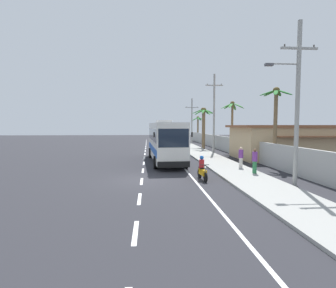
% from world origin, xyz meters
% --- Properties ---
extents(ground_plane, '(160.00, 160.00, 0.00)m').
position_xyz_m(ground_plane, '(0.00, 0.00, 0.00)').
color(ground_plane, '#28282D').
extents(sidewalk_kerb, '(3.20, 90.00, 0.14)m').
position_xyz_m(sidewalk_kerb, '(6.80, 10.00, 0.07)').
color(sidewalk_kerb, '#999993').
rests_on(sidewalk_kerb, ground).
extents(lane_markings, '(3.47, 71.00, 0.01)m').
position_xyz_m(lane_markings, '(2.09, 14.39, 0.00)').
color(lane_markings, white).
rests_on(lane_markings, ground).
extents(boundary_wall, '(0.24, 60.00, 1.98)m').
position_xyz_m(boundary_wall, '(10.60, 14.00, 0.99)').
color(boundary_wall, '#B2B2AD').
rests_on(boundary_wall, ground).
extents(coach_bus_foreground, '(3.26, 11.55, 3.96)m').
position_xyz_m(coach_bus_foreground, '(2.01, 8.28, 2.06)').
color(coach_bus_foreground, silver).
rests_on(coach_bus_foreground, ground).
extents(motorcycle_beside_bus, '(0.56, 1.96, 1.54)m').
position_xyz_m(motorcycle_beside_bus, '(3.82, -0.23, 0.63)').
color(motorcycle_beside_bus, black).
rests_on(motorcycle_beside_bus, ground).
extents(motorcycle_trailing, '(0.56, 1.96, 1.58)m').
position_xyz_m(motorcycle_trailing, '(4.58, 17.91, 0.64)').
color(motorcycle_trailing, black).
rests_on(motorcycle_trailing, ground).
extents(pedestrian_near_kerb, '(0.36, 0.36, 1.71)m').
position_xyz_m(pedestrian_near_kerb, '(7.76, 1.07, 1.04)').
color(pedestrian_near_kerb, '#2D7A47').
rests_on(pedestrian_near_kerb, sidewalk_kerb).
extents(pedestrian_midwalk, '(0.36, 0.36, 1.59)m').
position_xyz_m(pedestrian_midwalk, '(6.23, 21.73, 0.97)').
color(pedestrian_midwalk, '#2D7A47').
rests_on(pedestrian_midwalk, sidewalk_kerb).
extents(pedestrian_far_walk, '(0.36, 0.36, 1.62)m').
position_xyz_m(pedestrian_far_walk, '(7.61, 3.40, 0.98)').
color(pedestrian_far_walk, beige).
rests_on(pedestrian_far_walk, sidewalk_kerb).
extents(utility_pole_nearest, '(2.98, 0.24, 9.22)m').
position_xyz_m(utility_pole_nearest, '(8.72, -2.23, 4.89)').
color(utility_pole_nearest, '#9E9E99').
rests_on(utility_pole_nearest, ground).
extents(utility_pole_mid, '(2.16, 0.24, 9.71)m').
position_xyz_m(utility_pole_mid, '(8.50, 15.62, 5.05)').
color(utility_pole_mid, '#9E9E99').
rests_on(utility_pole_mid, ground).
extents(utility_pole_far, '(2.53, 0.24, 8.57)m').
position_xyz_m(utility_pole_far, '(8.70, 33.48, 4.47)').
color(utility_pole_far, '#9E9E99').
rests_on(utility_pole_far, ground).
extents(palm_nearest, '(3.03, 2.84, 6.47)m').
position_xyz_m(palm_nearest, '(10.90, 15.89, 4.71)').
color(palm_nearest, brown).
rests_on(palm_nearest, ground).
extents(palm_second, '(2.73, 2.59, 6.57)m').
position_xyz_m(palm_second, '(10.85, 4.46, 4.59)').
color(palm_second, brown).
rests_on(palm_second, ground).
extents(palm_third, '(2.87, 3.06, 5.44)m').
position_xyz_m(palm_third, '(11.06, 39.76, 3.87)').
color(palm_third, brown).
rests_on(palm_third, ground).
extents(palm_fourth, '(2.74, 2.62, 5.96)m').
position_xyz_m(palm_fourth, '(8.32, 20.46, 4.17)').
color(palm_fourth, brown).
rests_on(palm_fourth, ground).
extents(palm_farthest, '(3.29, 3.37, 6.19)m').
position_xyz_m(palm_farthest, '(8.78, 23.63, 4.79)').
color(palm_farthest, brown).
rests_on(palm_farthest, ground).
extents(roadside_building, '(16.15, 7.35, 3.49)m').
position_xyz_m(roadside_building, '(17.32, 9.85, 1.76)').
color(roadside_building, tan).
rests_on(roadside_building, ground).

